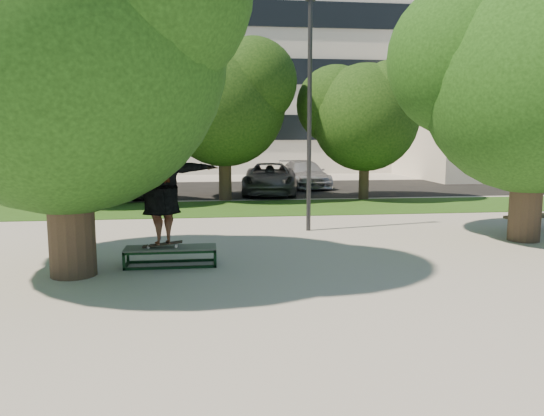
{
  "coord_description": "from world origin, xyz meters",
  "views": [
    {
      "loc": [
        -1.72,
        -8.96,
        2.61
      ],
      "look_at": [
        -0.54,
        0.6,
        1.26
      ],
      "focal_mm": 35.0,
      "sensor_mm": 36.0,
      "label": 1
    }
  ],
  "objects": [
    {
      "name": "ground",
      "position": [
        0.0,
        0.0,
        0.0
      ],
      "size": [
        120.0,
        120.0,
        0.0
      ],
      "primitive_type": "plane",
      "color": "#9B978F",
      "rests_on": "ground"
    },
    {
      "name": "grass_strip",
      "position": [
        1.0,
        9.5,
        0.01
      ],
      "size": [
        30.0,
        4.0,
        0.02
      ],
      "primitive_type": "cube",
      "color": "#264413",
      "rests_on": "ground"
    },
    {
      "name": "asphalt_strip",
      "position": [
        0.0,
        16.0,
        0.01
      ],
      "size": [
        40.0,
        8.0,
        0.01
      ],
      "primitive_type": "cube",
      "color": "black",
      "rests_on": "ground"
    },
    {
      "name": "tree_left",
      "position": [
        -4.29,
        1.09,
        4.42
      ],
      "size": [
        6.96,
        5.95,
        7.12
      ],
      "color": "#38281E",
      "rests_on": "ground"
    },
    {
      "name": "tree_right",
      "position": [
        5.92,
        3.08,
        4.09
      ],
      "size": [
        6.24,
        5.33,
        6.51
      ],
      "color": "#38281E",
      "rests_on": "ground"
    },
    {
      "name": "bg_tree_left",
      "position": [
        -6.57,
        11.07,
        3.73
      ],
      "size": [
        5.28,
        4.51,
        5.77
      ],
      "color": "#38281E",
      "rests_on": "ground"
    },
    {
      "name": "bg_tree_mid",
      "position": [
        -1.08,
        12.08,
        4.02
      ],
      "size": [
        5.76,
        4.92,
        6.24
      ],
      "color": "#38281E",
      "rests_on": "ground"
    },
    {
      "name": "bg_tree_right",
      "position": [
        4.43,
        11.57,
        3.49
      ],
      "size": [
        5.04,
        4.31,
        5.43
      ],
      "color": "#38281E",
      "rests_on": "ground"
    },
    {
      "name": "lamppost",
      "position": [
        1.0,
        5.0,
        3.15
      ],
      "size": [
        0.25,
        0.15,
        6.11
      ],
      "color": "#2D2D30",
      "rests_on": "ground"
    },
    {
      "name": "office_building",
      "position": [
        -2.0,
        31.98,
        8.0
      ],
      "size": [
        30.0,
        14.12,
        16.0
      ],
      "color": "silver",
      "rests_on": "ground"
    },
    {
      "name": "side_building",
      "position": [
        18.0,
        22.0,
        4.0
      ],
      "size": [
        15.0,
        10.0,
        8.0
      ],
      "primitive_type": "cube",
      "color": "silver",
      "rests_on": "ground"
    },
    {
      "name": "grind_box",
      "position": [
        -2.46,
        1.52,
        0.19
      ],
      "size": [
        1.8,
        0.6,
        0.38
      ],
      "color": "black",
      "rests_on": "ground"
    },
    {
      "name": "skater_rig",
      "position": [
        -2.61,
        1.52,
        1.4
      ],
      "size": [
        2.41,
        1.39,
        1.97
      ],
      "rotation": [
        0.0,
        0.0,
        3.49
      ],
      "color": "white",
      "rests_on": "grind_box"
    },
    {
      "name": "car_silver_a",
      "position": [
        -9.0,
        13.91,
        0.82
      ],
      "size": [
        2.07,
        4.88,
        1.65
      ],
      "primitive_type": "imported",
      "rotation": [
        0.0,
        0.0,
        0.03
      ],
      "color": "#ADAEB2",
      "rests_on": "asphalt_strip"
    },
    {
      "name": "car_dark",
      "position": [
        -5.0,
        13.5,
        0.8
      ],
      "size": [
        2.24,
        5.01,
        1.6
      ],
      "primitive_type": "imported",
      "rotation": [
        0.0,
        0.0,
        0.12
      ],
      "color": "black",
      "rests_on": "asphalt_strip"
    },
    {
      "name": "car_grey",
      "position": [
        0.99,
        13.84,
        0.67
      ],
      "size": [
        2.84,
        5.07,
        1.34
      ],
      "primitive_type": "imported",
      "rotation": [
        0.0,
        0.0,
        -0.13
      ],
      "color": "#5B5A5F",
      "rests_on": "asphalt_strip"
    },
    {
      "name": "car_silver_b",
      "position": [
        3.01,
        16.5,
        0.64
      ],
      "size": [
        2.23,
        4.56,
        1.28
      ],
      "primitive_type": "imported",
      "rotation": [
        0.0,
        0.0,
        0.1
      ],
      "color": "#BDBCC2",
      "rests_on": "asphalt_strip"
    }
  ]
}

